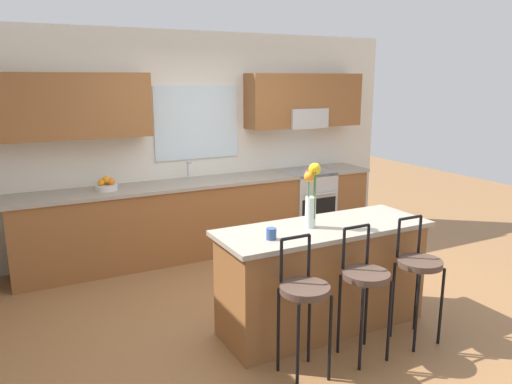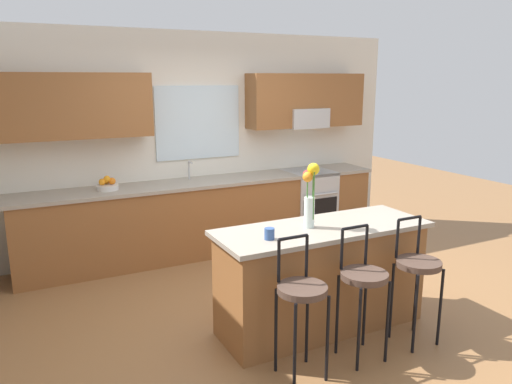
% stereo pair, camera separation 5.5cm
% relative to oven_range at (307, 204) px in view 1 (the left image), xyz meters
% --- Properties ---
extents(ground_plane, '(14.00, 14.00, 0.00)m').
position_rel_oven_range_xyz_m(ground_plane, '(-1.45, -1.68, -0.46)').
color(ground_plane, olive).
extents(back_wall_assembly, '(5.60, 0.50, 2.70)m').
position_rel_oven_range_xyz_m(back_wall_assembly, '(-1.42, 0.31, 1.05)').
color(back_wall_assembly, silver).
rests_on(back_wall_assembly, ground).
extents(counter_run, '(4.56, 0.64, 0.92)m').
position_rel_oven_range_xyz_m(counter_run, '(-1.45, 0.02, 0.01)').
color(counter_run, brown).
rests_on(counter_run, ground).
extents(sink_faucet, '(0.02, 0.13, 0.23)m').
position_rel_oven_range_xyz_m(sink_faucet, '(-1.63, 0.17, 0.60)').
color(sink_faucet, '#B7BABC').
rests_on(sink_faucet, counter_run).
extents(oven_range, '(0.60, 0.64, 0.92)m').
position_rel_oven_range_xyz_m(oven_range, '(0.00, 0.00, 0.00)').
color(oven_range, '#B7BABC').
rests_on(oven_range, ground).
extents(kitchen_island, '(1.87, 0.69, 0.92)m').
position_rel_oven_range_xyz_m(kitchen_island, '(-1.28, -2.22, 0.00)').
color(kitchen_island, brown).
rests_on(kitchen_island, ground).
extents(bar_stool_near, '(0.36, 0.36, 1.04)m').
position_rel_oven_range_xyz_m(bar_stool_near, '(-1.83, -2.77, 0.18)').
color(bar_stool_near, black).
rests_on(bar_stool_near, ground).
extents(bar_stool_middle, '(0.36, 0.36, 1.04)m').
position_rel_oven_range_xyz_m(bar_stool_middle, '(-1.28, -2.77, 0.18)').
color(bar_stool_middle, black).
rests_on(bar_stool_middle, ground).
extents(bar_stool_far, '(0.36, 0.36, 1.04)m').
position_rel_oven_range_xyz_m(bar_stool_far, '(-0.73, -2.77, 0.18)').
color(bar_stool_far, black).
rests_on(bar_stool_far, ground).
extents(flower_vase, '(0.15, 0.15, 0.55)m').
position_rel_oven_range_xyz_m(flower_vase, '(-1.40, -2.19, 0.78)').
color(flower_vase, silver).
rests_on(flower_vase, kitchen_island).
extents(mug_ceramic, '(0.08, 0.08, 0.09)m').
position_rel_oven_range_xyz_m(mug_ceramic, '(-1.85, -2.32, 0.51)').
color(mug_ceramic, '#33518C').
rests_on(mug_ceramic, kitchen_island).
extents(fruit_bowl_oranges, '(0.24, 0.24, 0.16)m').
position_rel_oven_range_xyz_m(fruit_bowl_oranges, '(-2.65, 0.03, 0.52)').
color(fruit_bowl_oranges, silver).
rests_on(fruit_bowl_oranges, counter_run).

